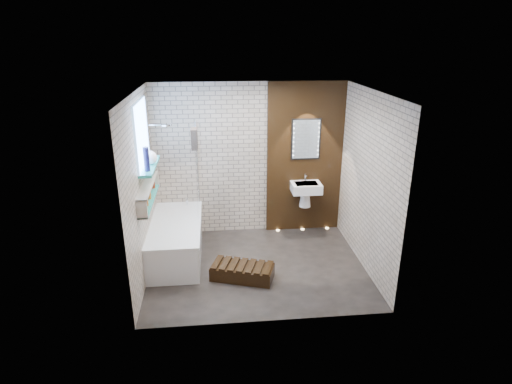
{
  "coord_description": "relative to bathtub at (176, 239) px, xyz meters",
  "views": [
    {
      "loc": [
        -0.59,
        -5.59,
        3.32
      ],
      "look_at": [
        0.0,
        0.15,
        1.15
      ],
      "focal_mm": 29.78,
      "sensor_mm": 36.0,
      "label": 1
    }
  ],
  "objects": [
    {
      "name": "floor_uplights",
      "position": [
        2.17,
        0.75,
        -0.29
      ],
      "size": [
        0.96,
        0.06,
        0.01
      ],
      "color": "#FFD899",
      "rests_on": "ground"
    },
    {
      "name": "walnut_panel",
      "position": [
        2.17,
        0.82,
        1.01
      ],
      "size": [
        1.3,
        0.06,
        2.6
      ],
      "primitive_type": "cube",
      "color": "black",
      "rests_on": "ground"
    },
    {
      "name": "washbasin",
      "position": [
        2.17,
        0.62,
        0.5
      ],
      "size": [
        0.5,
        0.36,
        0.58
      ],
      "color": "white",
      "rests_on": "walnut_panel"
    },
    {
      "name": "display_niche",
      "position": [
        -0.31,
        -0.3,
        0.91
      ],
      "size": [
        0.14,
        1.3,
        0.26
      ],
      "color": "teal",
      "rests_on": "room_shell"
    },
    {
      "name": "towel",
      "position": [
        0.35,
        0.17,
        1.56
      ],
      "size": [
        0.09,
        0.23,
        0.31
      ],
      "primitive_type": "cube",
      "color": "black",
      "rests_on": "bath_screen"
    },
    {
      "name": "led_mirror",
      "position": [
        2.17,
        0.78,
        1.36
      ],
      "size": [
        0.5,
        0.02,
        0.7
      ],
      "color": "black",
      "rests_on": "walnut_panel"
    },
    {
      "name": "bath_screen",
      "position": [
        0.35,
        0.44,
        0.99
      ],
      "size": [
        0.01,
        0.78,
        1.4
      ],
      "primitive_type": "cube",
      "color": "white",
      "rests_on": "bathtub"
    },
    {
      "name": "room_shell",
      "position": [
        1.22,
        -0.45,
        1.01
      ],
      "size": [
        3.24,
        3.2,
        2.6
      ],
      "color": "gray",
      "rests_on": "ground"
    },
    {
      "name": "niche_bottles",
      "position": [
        -0.31,
        -0.25,
        0.87
      ],
      "size": [
        0.06,
        0.87,
        0.16
      ],
      "color": "maroon",
      "rests_on": "display_niche"
    },
    {
      "name": "walnut_step",
      "position": [
        0.98,
        -0.75,
        -0.19
      ],
      "size": [
        0.96,
        0.64,
        0.2
      ],
      "primitive_type": "cube",
      "rotation": [
        0.0,
        0.0,
        -0.32
      ],
      "color": "black",
      "rests_on": "ground"
    },
    {
      "name": "bathtub",
      "position": [
        0.0,
        0.0,
        0.0
      ],
      "size": [
        0.79,
        1.74,
        0.7
      ],
      "color": "white",
      "rests_on": "ground"
    },
    {
      "name": "shower_head",
      "position": [
        -0.08,
        0.5,
        1.71
      ],
      "size": [
        0.18,
        0.18,
        0.02
      ],
      "primitive_type": "cylinder",
      "color": "silver",
      "rests_on": "room_shell"
    },
    {
      "name": "sill_vases",
      "position": [
        -0.28,
        -0.14,
        1.37
      ],
      "size": [
        0.2,
        0.45,
        0.33
      ],
      "color": "white",
      "rests_on": "clerestory_window"
    },
    {
      "name": "ground",
      "position": [
        1.22,
        -0.45,
        -0.29
      ],
      "size": [
        3.2,
        3.2,
        0.0
      ],
      "primitive_type": "plane",
      "color": "black",
      "rests_on": "ground"
    },
    {
      "name": "clerestory_window",
      "position": [
        -0.34,
        -0.1,
        1.61
      ],
      "size": [
        0.18,
        1.0,
        0.94
      ],
      "color": "#7FADE0",
      "rests_on": "room_shell"
    }
  ]
}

